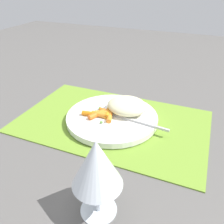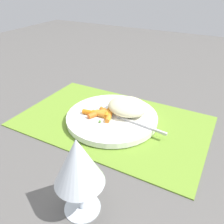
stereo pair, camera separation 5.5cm
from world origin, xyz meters
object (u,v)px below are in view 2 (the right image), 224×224
(plate, at_px, (112,118))
(carrot_portion, at_px, (102,113))
(rice_mound, at_px, (128,106))
(wine_glass, at_px, (78,163))
(fork, at_px, (124,118))

(plate, distance_m, carrot_portion, 0.03)
(plate, xyz_separation_m, rice_mound, (-0.03, -0.03, 0.03))
(carrot_portion, distance_m, wine_glass, 0.28)
(carrot_portion, xyz_separation_m, wine_glass, (-0.11, 0.25, 0.08))
(carrot_portion, relative_size, fork, 0.46)
(rice_mound, relative_size, carrot_portion, 1.17)
(fork, bearing_deg, rice_mound, -81.22)
(plate, bearing_deg, rice_mound, -135.43)
(rice_mound, bearing_deg, plate, 44.57)
(fork, relative_size, wine_glass, 1.34)
(plate, relative_size, wine_glass, 1.64)
(rice_mound, height_order, wine_glass, wine_glass)
(rice_mound, relative_size, wine_glass, 0.72)
(fork, bearing_deg, wine_glass, 100.41)
(carrot_portion, xyz_separation_m, fork, (-0.06, -0.01, -0.00))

